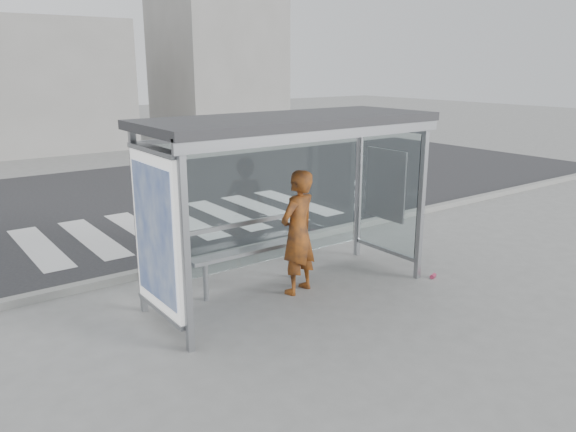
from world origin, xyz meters
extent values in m
plane|color=slate|center=(0.00, 0.00, 0.00)|extent=(80.00, 80.00, 0.00)
cube|color=#232325|center=(0.00, 7.00, 0.00)|extent=(30.00, 10.00, 0.01)
cube|color=gray|center=(0.00, 1.95, 0.06)|extent=(30.00, 0.18, 0.12)
cube|color=silver|center=(-2.50, 4.50, 0.00)|extent=(0.55, 3.00, 0.00)
cube|color=silver|center=(-1.50, 4.50, 0.00)|extent=(0.55, 3.00, 0.00)
cube|color=silver|center=(-0.50, 4.50, 0.00)|extent=(0.55, 3.00, 0.00)
cube|color=silver|center=(0.50, 4.50, 0.00)|extent=(0.55, 3.00, 0.00)
cube|color=silver|center=(1.50, 4.50, 0.00)|extent=(0.55, 3.00, 0.00)
cube|color=silver|center=(2.50, 4.50, 0.00)|extent=(0.55, 3.00, 0.00)
cube|color=silver|center=(3.50, 4.50, 0.00)|extent=(0.55, 3.00, 0.00)
cube|color=gray|center=(-2.00, -0.70, 1.25)|extent=(0.08, 0.08, 2.50)
cube|color=gray|center=(2.00, -0.70, 1.25)|extent=(0.08, 0.08, 2.50)
cube|color=gray|center=(-2.00, 0.70, 1.25)|extent=(0.08, 0.08, 2.50)
cube|color=gray|center=(2.00, 0.70, 1.25)|extent=(0.08, 0.08, 2.50)
cube|color=#2D2D30|center=(0.00, 0.00, 2.56)|extent=(4.25, 1.65, 0.12)
cube|color=gray|center=(0.00, -0.76, 2.45)|extent=(4.25, 0.06, 0.18)
cube|color=white|center=(0.00, 0.70, 1.30)|extent=(3.80, 0.02, 2.00)
cube|color=white|center=(-2.00, 0.00, 1.30)|extent=(0.15, 1.25, 2.00)
cube|color=#2D4EA5|center=(-1.92, 0.00, 1.30)|extent=(0.01, 1.10, 1.70)
cylinder|color=#CD6D12|center=(-1.91, 0.25, 1.55)|extent=(0.02, 0.32, 0.32)
cube|color=white|center=(2.00, 0.00, 1.30)|extent=(0.03, 1.25, 2.00)
cube|color=beige|center=(1.97, 0.05, 1.40)|extent=(0.03, 0.86, 1.16)
cube|color=gray|center=(0.00, 18.00, 2.50)|extent=(8.00, 5.00, 5.00)
cube|color=gray|center=(9.00, 18.00, 3.50)|extent=(5.00, 5.00, 7.00)
imported|color=orange|center=(0.13, -0.01, 0.93)|extent=(0.77, 0.61, 1.85)
cube|color=gray|center=(-0.37, 0.51, 0.61)|extent=(1.99, 0.24, 0.06)
cylinder|color=gray|center=(-1.14, 0.51, 0.29)|extent=(0.08, 0.08, 0.58)
cylinder|color=gray|center=(0.41, 0.51, 0.29)|extent=(0.08, 0.08, 0.58)
cube|color=gray|center=(-0.37, 0.66, 0.99)|extent=(1.99, 0.04, 0.07)
cylinder|color=#D73F67|center=(2.20, -0.86, 0.03)|extent=(0.14, 0.11, 0.07)
camera|label=1|loc=(-4.64, -6.25, 3.30)|focal=35.00mm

